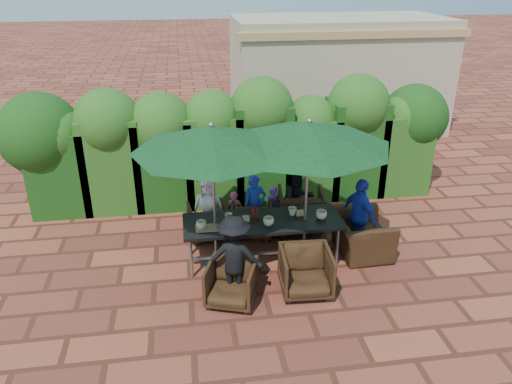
{
  "coord_description": "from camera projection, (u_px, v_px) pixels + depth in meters",
  "views": [
    {
      "loc": [
        -1.06,
        -7.27,
        4.58
      ],
      "look_at": [
        0.1,
        0.4,
        1.01
      ],
      "focal_mm": 35.0,
      "sensor_mm": 36.0,
      "label": 1
    }
  ],
  "objects": [
    {
      "name": "ground",
      "position": [
        254.0,
        255.0,
        8.58
      ],
      "size": [
        80.0,
        80.0,
        0.0
      ],
      "primitive_type": "plane",
      "color": "brown",
      "rests_on": "ground"
    },
    {
      "name": "child_right",
      "position": [
        274.0,
        208.0,
        9.26
      ],
      "size": [
        0.32,
        0.27,
        0.86
      ],
      "primitive_type": "imported",
      "rotation": [
        0.0,
        0.0,
        0.04
      ],
      "color": "#7F4FAD",
      "rests_on": "ground"
    },
    {
      "name": "chair_far_right",
      "position": [
        301.0,
        208.0,
        9.29
      ],
      "size": [
        0.92,
        0.88,
        0.85
      ],
      "primitive_type": "imported",
      "rotation": [
        0.0,
        0.0,
        3.0
      ],
      "color": "black",
      "rests_on": "ground"
    },
    {
      "name": "chair_end_right",
      "position": [
        361.0,
        229.0,
        8.48
      ],
      "size": [
        0.7,
        1.06,
        0.92
      ],
      "primitive_type": "imported",
      "rotation": [
        0.0,
        0.0,
        1.59
      ],
      "color": "black",
      "rests_on": "ground"
    },
    {
      "name": "adult_far_right",
      "position": [
        298.0,
        200.0,
        9.06
      ],
      "size": [
        0.7,
        0.52,
        1.31
      ],
      "primitive_type": "imported",
      "rotation": [
        0.0,
        0.0,
        0.23
      ],
      "color": "black",
      "rests_on": "ground"
    },
    {
      "name": "child_left",
      "position": [
        235.0,
        213.0,
        9.12
      ],
      "size": [
        0.32,
        0.27,
        0.82
      ],
      "primitive_type": "imported",
      "rotation": [
        0.0,
        0.0,
        -0.11
      ],
      "color": "#D64B6A",
      "rests_on": "ground"
    },
    {
      "name": "chair_near_right",
      "position": [
        306.0,
        270.0,
        7.49
      ],
      "size": [
        0.79,
        0.75,
        0.77
      ],
      "primitive_type": "imported",
      "rotation": [
        0.0,
        0.0,
        -0.06
      ],
      "color": "black",
      "rests_on": "ground"
    },
    {
      "name": "pedestrian_b",
      "position": [
        318.0,
        130.0,
        12.49
      ],
      "size": [
        0.78,
        0.52,
        1.54
      ],
      "primitive_type": "imported",
      "rotation": [
        0.0,
        0.0,
        3.05
      ],
      "color": "#D64B6A",
      "rests_on": "ground"
    },
    {
      "name": "adult_far_mid",
      "position": [
        255.0,
        206.0,
        9.03
      ],
      "size": [
        0.47,
        0.41,
        1.16
      ],
      "primitive_type": "imported",
      "rotation": [
        0.0,
        0.0,
        0.17
      ],
      "color": "#2036B1",
      "rests_on": "ground"
    },
    {
      "name": "umbrella_left",
      "position": [
        212.0,
        139.0,
        7.38
      ],
      "size": [
        2.44,
        2.44,
        2.46
      ],
      "color": "gray",
      "rests_on": "ground"
    },
    {
      "name": "cup_e",
      "position": [
        321.0,
        215.0,
        8.18
      ],
      "size": [
        0.18,
        0.18,
        0.14
      ],
      "primitive_type": "imported",
      "color": "beige",
      "rests_on": "dining_table"
    },
    {
      "name": "pedestrian_a",
      "position": [
        280.0,
        132.0,
        12.34
      ],
      "size": [
        1.51,
        1.14,
        1.54
      ],
      "primitive_type": "imported",
      "rotation": [
        0.0,
        0.0,
        2.64
      ],
      "color": "green",
      "rests_on": "ground"
    },
    {
      "name": "serving_tray",
      "position": [
        207.0,
        228.0,
        7.89
      ],
      "size": [
        0.35,
        0.25,
        0.02
      ],
      "primitive_type": "cube",
      "color": "#99704A",
      "rests_on": "dining_table"
    },
    {
      "name": "chair_near_left",
      "position": [
        231.0,
        281.0,
        7.27
      ],
      "size": [
        0.86,
        0.84,
        0.71
      ],
      "primitive_type": "imported",
      "rotation": [
        0.0,
        0.0,
        -0.33
      ],
      "color": "black",
      "rests_on": "ground"
    },
    {
      "name": "dining_table",
      "position": [
        262.0,
        224.0,
        8.18
      ],
      "size": [
        2.58,
        0.9,
        0.75
      ],
      "color": "black",
      "rests_on": "ground"
    },
    {
      "name": "cup_a",
      "position": [
        201.0,
        225.0,
        7.89
      ],
      "size": [
        0.16,
        0.16,
        0.13
      ],
      "primitive_type": "imported",
      "color": "beige",
      "rests_on": "dining_table"
    },
    {
      "name": "umbrella_right",
      "position": [
        309.0,
        134.0,
        7.56
      ],
      "size": [
        2.58,
        2.58,
        2.46
      ],
      "color": "gray",
      "rests_on": "ground"
    },
    {
      "name": "number_block_right",
      "position": [
        300.0,
        213.0,
        8.28
      ],
      "size": [
        0.12,
        0.06,
        0.1
      ],
      "primitive_type": "cube",
      "color": "tan",
      "rests_on": "dining_table"
    },
    {
      "name": "pedestrian_c",
      "position": [
        358.0,
        127.0,
        12.65
      ],
      "size": [
        1.08,
        0.62,
        1.59
      ],
      "primitive_type": "imported",
      "rotation": [
        0.0,
        0.0,
        2.99
      ],
      "color": "gray",
      "rests_on": "ground"
    },
    {
      "name": "adult_near_left",
      "position": [
        234.0,
        257.0,
        7.28
      ],
      "size": [
        0.92,
        0.56,
        1.34
      ],
      "primitive_type": "imported",
      "rotation": [
        0.0,
        0.0,
        2.93
      ],
      "color": "black",
      "rests_on": "ground"
    },
    {
      "name": "chair_far_mid",
      "position": [
        252.0,
        215.0,
        9.12
      ],
      "size": [
        0.86,
        0.83,
        0.75
      ],
      "primitive_type": "imported",
      "rotation": [
        0.0,
        0.0,
        2.92
      ],
      "color": "black",
      "rests_on": "ground"
    },
    {
      "name": "cup_d",
      "position": [
        292.0,
        211.0,
        8.3
      ],
      "size": [
        0.14,
        0.14,
        0.13
      ],
      "primitive_type": "imported",
      "color": "beige",
      "rests_on": "dining_table"
    },
    {
      "name": "adult_far_left",
      "position": [
        209.0,
        207.0,
        8.97
      ],
      "size": [
        0.63,
        0.46,
        1.15
      ],
      "primitive_type": "imported",
      "rotation": [
        0.0,
        0.0,
        -0.24
      ],
      "color": "silver",
      "rests_on": "ground"
    },
    {
      "name": "chair_far_left",
      "position": [
        208.0,
        219.0,
        9.05
      ],
      "size": [
        0.74,
        0.7,
        0.69
      ],
      "primitive_type": "imported",
      "rotation": [
        0.0,
        0.0,
        3.26
      ],
      "color": "black",
      "rests_on": "ground"
    },
    {
      "name": "number_block_left",
      "position": [
        246.0,
        219.0,
        8.09
      ],
      "size": [
        0.12,
        0.06,
        0.1
      ],
      "primitive_type": "cube",
      "color": "tan",
      "rests_on": "dining_table"
    },
    {
      "name": "cup_b",
      "position": [
        228.0,
        217.0,
        8.13
      ],
      "size": [
        0.13,
        0.13,
        0.12
      ],
      "primitive_type": "imported",
      "color": "beige",
      "rests_on": "dining_table"
    },
    {
      "name": "cup_c",
      "position": [
        269.0,
        221.0,
        7.97
      ],
      "size": [
        0.18,
        0.18,
        0.14
      ],
      "primitive_type": "imported",
      "color": "beige",
      "rests_on": "dining_table"
    },
    {
      "name": "building",
      "position": [
        337.0,
        74.0,
        14.67
      ],
      "size": [
        6.2,
        3.08,
        3.2
      ],
      "color": "tan",
      "rests_on": "ground"
    },
    {
      "name": "ketchup_bottle",
      "position": [
        253.0,
        214.0,
        8.18
      ],
      "size": [
        0.04,
        0.04,
        0.17
      ],
      "primitive_type": "cylinder",
      "color": "#B20C0A",
      "rests_on": "dining_table"
    },
    {
      "name": "adult_end_right",
      "position": [
        360.0,
        216.0,
        8.48
      ],
      "size": [
        0.65,
        0.87,
        1.33
      ],
      "primitive_type": "imported",
      "rotation": [
        0.0,
        0.0,
        1.96
      ],
      "color": "#2036B1",
      "rests_on": "ground"
    },
    {
      "name": "sauce_bottle",
      "position": [
        257.0,
        214.0,
        8.18
      ],
      "size": [
        0.04,
        0.04,
        0.17
      ],
      "primitive_type": "cylinder",
      "color": "#4C230C",
      "rests_on": "dining_table"
    },
    {
      "name": "hedge_wall",
      "position": [
        227.0,
        138.0,
        10.07
      ],
      "size": [
        9.1,
        1.6,
        2.58
      ],
      "color": "#12370F",
      "rests_on": "ground"
    }
  ]
}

